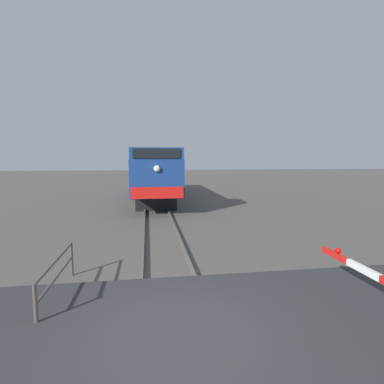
{
  "coord_description": "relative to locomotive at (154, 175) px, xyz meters",
  "views": [
    {
      "loc": [
        -0.51,
        -4.91,
        3.29
      ],
      "look_at": [
        1.03,
        5.39,
        2.11
      ],
      "focal_mm": 27.8,
      "sensor_mm": 36.0,
      "label": 1
    }
  ],
  "objects": [
    {
      "name": "locomotive",
      "position": [
        0.0,
        0.0,
        0.0
      ],
      "size": [
        3.06,
        16.55,
        3.89
      ],
      "color": "black",
      "rests_on": "ground_plane"
    },
    {
      "name": "ground_plane",
      "position": [
        0.0,
        -19.38,
        -1.98
      ],
      "size": [
        160.0,
        160.0,
        0.0
      ],
      "primitive_type": "plane",
      "color": "#514C47"
    },
    {
      "name": "road_surface",
      "position": [
        0.0,
        -19.38,
        -1.89
      ],
      "size": [
        36.0,
        5.27,
        0.17
      ],
      "primitive_type": "cube",
      "color": "#2D2D30",
      "rests_on": "ground_plane"
    },
    {
      "name": "rail_track_right",
      "position": [
        0.72,
        -19.38,
        -1.9
      ],
      "size": [
        0.08,
        80.0,
        0.15
      ],
      "primitive_type": "cube",
      "color": "#59544C",
      "rests_on": "ground_plane"
    },
    {
      "name": "guard_railing",
      "position": [
        -2.67,
        -17.17,
        -1.35
      ],
      "size": [
        0.08,
        2.81,
        0.95
      ],
      "color": "#4C4742",
      "rests_on": "ground_plane"
    },
    {
      "name": "rail_track_left",
      "position": [
        -0.72,
        -19.38,
        -1.9
      ],
      "size": [
        0.08,
        80.0,
        0.15
      ],
      "primitive_type": "cube",
      "color": "#59544C",
      "rests_on": "ground_plane"
    }
  ]
}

